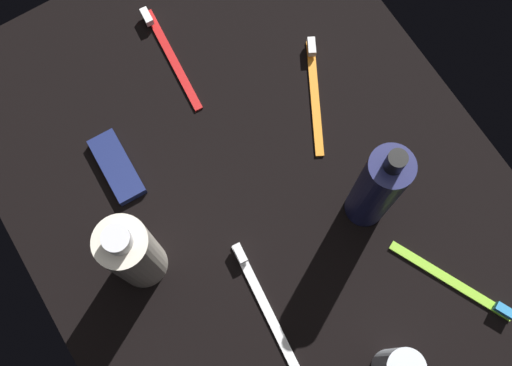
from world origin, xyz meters
TOP-DOWN VIEW (x-y plane):
  - ground_plane at (0.00, 0.00)cm, footprint 84.00×64.00cm
  - lotion_bottle at (10.09, 11.29)cm, footprint 5.42×5.42cm
  - bodywash_bottle at (0.98, -18.27)cm, footprint 6.40×6.40cm
  - toothbrush_white at (13.14, -7.32)cm, footprint 18.03×2.93cm
  - toothbrush_red at (-24.44, -0.20)cm, footprint 18.04×2.66cm
  - toothbrush_orange at (-8.16, 15.01)cm, footprint 16.36×9.71cm
  - toothbrush_lime at (25.43, 15.75)cm, footprint 16.73×8.90cm
  - snack_bar_navy at (-12.75, -14.90)cm, footprint 10.52×4.31cm

SIDE VIEW (x-z plane):
  - ground_plane at x=0.00cm, z-range -1.20..0.00cm
  - toothbrush_white at x=13.14cm, z-range -0.44..1.66cm
  - toothbrush_red at x=-24.44cm, z-range -0.44..1.66cm
  - toothbrush_orange at x=-8.16cm, z-range -0.44..1.66cm
  - toothbrush_lime at x=25.43cm, z-range -0.44..1.66cm
  - snack_bar_navy at x=-12.75cm, z-range 0.00..1.50cm
  - bodywash_bottle at x=0.98cm, z-range -0.80..17.36cm
  - lotion_bottle at x=10.09cm, z-range -1.14..20.45cm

